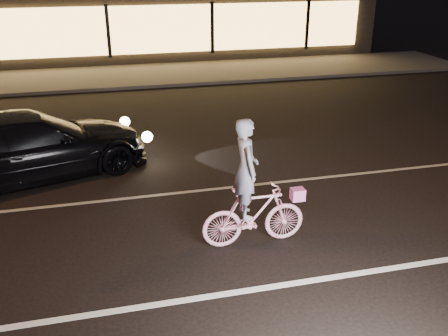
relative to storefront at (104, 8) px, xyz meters
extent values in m
plane|color=black|center=(0.00, -18.97, -2.15)|extent=(90.00, 90.00, 0.00)
cube|color=silver|center=(0.00, -20.47, -2.14)|extent=(60.00, 0.12, 0.01)
cube|color=gray|center=(0.00, -16.97, -2.14)|extent=(60.00, 0.10, 0.01)
cube|color=#383533|center=(0.00, -5.97, -2.09)|extent=(30.00, 4.00, 0.12)
cube|color=black|center=(0.00, 0.03, -0.15)|extent=(25.00, 8.00, 4.00)
cube|color=#FFBC59|center=(0.00, -4.07, -0.55)|extent=(23.00, 0.15, 2.00)
cube|color=black|center=(0.00, -4.15, -0.55)|extent=(0.15, 0.08, 2.20)
cube|color=black|center=(4.50, -4.15, -0.55)|extent=(0.15, 0.08, 2.20)
cube|color=black|center=(9.00, -4.15, -0.55)|extent=(0.15, 0.08, 2.20)
imported|color=#EA3F77|center=(1.84, -19.21, -1.61)|extent=(1.79, 0.51, 1.07)
imported|color=silver|center=(1.68, -19.21, -0.74)|extent=(0.40, 0.62, 1.69)
cube|color=#EF4DAF|center=(2.60, -19.21, -1.31)|extent=(0.23, 0.18, 0.20)
imported|color=black|center=(-2.08, -15.38, -1.41)|extent=(5.51, 3.60, 1.48)
sphere|color=#FFF2BF|center=(0.03, -13.95, -1.47)|extent=(0.25, 0.25, 0.25)
sphere|color=#FFF2BF|center=(0.46, -15.24, -1.47)|extent=(0.25, 0.25, 0.25)
camera|label=1|loc=(-0.42, -26.26, 2.43)|focal=40.00mm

